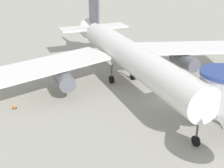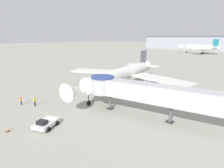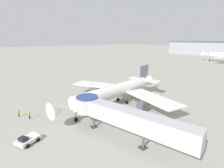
% 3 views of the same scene
% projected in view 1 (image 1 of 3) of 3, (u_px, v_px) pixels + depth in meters
% --- Properties ---
extents(ground_plane, '(800.00, 800.00, 0.00)m').
position_uv_depth(ground_plane, '(158.00, 102.00, 33.01)').
color(ground_plane, '#9E9B8E').
extents(main_airplane, '(32.81, 33.19, 8.86)m').
position_uv_depth(main_airplane, '(131.00, 57.00, 35.07)').
color(main_airplane, white).
rests_on(main_airplane, ground_plane).
extents(traffic_cone_port_wing, '(0.39, 0.39, 0.65)m').
position_uv_depth(traffic_cone_port_wing, '(14.00, 106.00, 31.60)').
color(traffic_cone_port_wing, black).
rests_on(traffic_cone_port_wing, ground_plane).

